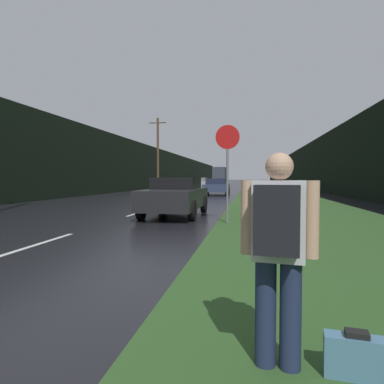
{
  "coord_description": "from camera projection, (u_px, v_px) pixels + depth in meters",
  "views": [
    {
      "loc": [
        4.45,
        -0.46,
        1.41
      ],
      "look_at": [
        2.0,
        14.09,
        0.81
      ],
      "focal_mm": 32.0,
      "sensor_mm": 36.0,
      "label": 1
    }
  ],
  "objects": [
    {
      "name": "grass_verge",
      "position": [
        267.0,
        190.0,
        39.6
      ],
      "size": [
        6.0,
        240.0,
        0.02
      ],
      "primitive_type": "cube",
      "color": "#2D5123",
      "rests_on": "ground_plane"
    },
    {
      "name": "lane_stripe_b",
      "position": [
        34.0,
        245.0,
        7.18
      ],
      "size": [
        0.12,
        3.0,
        0.01
      ],
      "primitive_type": "cube",
      "color": "silver",
      "rests_on": "ground_plane"
    },
    {
      "name": "lane_stripe_c",
      "position": [
        140.0,
        212.0,
        14.08
      ],
      "size": [
        0.12,
        3.0,
        0.01
      ],
      "primitive_type": "cube",
      "color": "silver",
      "rests_on": "ground_plane"
    },
    {
      "name": "lane_stripe_d",
      "position": [
        176.0,
        201.0,
        20.98
      ],
      "size": [
        0.12,
        3.0,
        0.01
      ],
      "primitive_type": "cube",
      "color": "silver",
      "rests_on": "ground_plane"
    },
    {
      "name": "treeline_far_side",
      "position": [
        157.0,
        169.0,
        51.97
      ],
      "size": [
        2.0,
        140.0,
        5.67
      ],
      "primitive_type": "cube",
      "color": "black",
      "rests_on": "ground_plane"
    },
    {
      "name": "treeline_near_side",
      "position": [
        307.0,
        168.0,
        48.34
      ],
      "size": [
        2.0,
        140.0,
        5.62
      ],
      "primitive_type": "cube",
      "color": "black",
      "rests_on": "ground_plane"
    },
    {
      "name": "utility_pole_far",
      "position": [
        158.0,
        154.0,
        36.26
      ],
      "size": [
        1.8,
        0.24,
        7.76
      ],
      "color": "#4C3823",
      "rests_on": "ground_plane"
    },
    {
      "name": "stop_sign",
      "position": [
        227.0,
        162.0,
        10.57
      ],
      "size": [
        0.74,
        0.07,
        3.05
      ],
      "color": "slate",
      "rests_on": "ground_plane"
    },
    {
      "name": "hitchhiker_with_backpack",
      "position": [
        278.0,
        247.0,
        2.46
      ],
      "size": [
        0.55,
        0.43,
        1.6
      ],
      "rotation": [
        0.0,
        0.0,
        -0.14
      ],
      "color": "#1E2847",
      "rests_on": "ground_plane"
    },
    {
      "name": "suitcase",
      "position": [
        356.0,
        358.0,
        2.38
      ],
      "size": [
        0.44,
        0.2,
        0.35
      ],
      "rotation": [
        0.0,
        0.0,
        -0.14
      ],
      "color": "teal",
      "rests_on": "ground_plane"
    },
    {
      "name": "car_passing_near",
      "position": [
        176.0,
        196.0,
        12.84
      ],
      "size": [
        1.95,
        4.7,
        1.44
      ],
      "rotation": [
        0.0,
        0.0,
        3.14
      ],
      "color": "black",
      "rests_on": "ground_plane"
    },
    {
      "name": "car_passing_far",
      "position": [
        217.0,
        186.0,
        28.9
      ],
      "size": [
        2.04,
        4.25,
        1.38
      ],
      "rotation": [
        0.0,
        0.0,
        3.14
      ],
      "color": "#2D3856",
      "rests_on": "ground_plane"
    },
    {
      "name": "car_oncoming",
      "position": [
        200.0,
        183.0,
        43.12
      ],
      "size": [
        2.02,
        4.77,
        1.48
      ],
      "color": "#9E9EA3",
      "rests_on": "ground_plane"
    },
    {
      "name": "delivery_truck",
      "position": [
        220.0,
        176.0,
        73.01
      ],
      "size": [
        2.58,
        8.15,
        3.68
      ],
      "color": "black",
      "rests_on": "ground_plane"
    }
  ]
}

